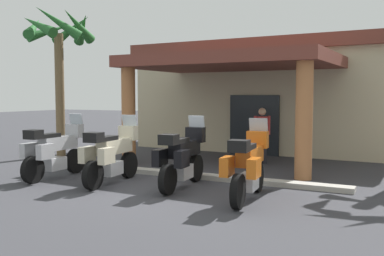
{
  "coord_description": "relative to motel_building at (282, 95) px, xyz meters",
  "views": [
    {
      "loc": [
        4.86,
        -8.6,
        2.11
      ],
      "look_at": [
        -0.46,
        2.1,
        1.2
      ],
      "focal_mm": 40.86,
      "sensor_mm": 36.0,
      "label": 1
    }
  ],
  "objects": [
    {
      "name": "motorcycle_orange",
      "position": [
        1.9,
        -9.66,
        -1.4
      ],
      "size": [
        0.73,
        2.21,
        1.61
      ],
      "rotation": [
        0.0,
        0.0,
        1.65
      ],
      "color": "black",
      "rests_on": "ground_plane"
    },
    {
      "name": "curb_strip",
      "position": [
        -0.68,
        -8.02,
        -2.04
      ],
      "size": [
        8.88,
        0.36,
        0.12
      ],
      "primitive_type": "cube",
      "color": "#ADA89E",
      "rests_on": "ground_plane"
    },
    {
      "name": "pedestrian",
      "position": [
        0.74,
        -5.04,
        -1.11
      ],
      "size": [
        0.43,
        0.36,
        1.71
      ],
      "rotation": [
        0.0,
        0.0,
        5.38
      ],
      "color": "black",
      "rests_on": "ground_plane"
    },
    {
      "name": "motel_building",
      "position": [
        0.0,
        0.0,
        0.0
      ],
      "size": [
        10.77,
        11.34,
        4.1
      ],
      "rotation": [
        0.0,
        0.0,
        -0.04
      ],
      "color": "beige",
      "rests_on": "ground_plane"
    },
    {
      "name": "ground_plane",
      "position": [
        -0.13,
        -9.28,
        -2.1
      ],
      "size": [
        80.0,
        80.0,
        0.0
      ],
      "primitive_type": "plane",
      "color": "#38383D"
    },
    {
      "name": "motorcycle_black",
      "position": [
        0.18,
        -9.22,
        -1.4
      ],
      "size": [
        0.73,
        2.21,
        1.61
      ],
      "rotation": [
        0.0,
        0.0,
        1.63
      ],
      "color": "black",
      "rests_on": "ground_plane"
    },
    {
      "name": "motorcycle_silver",
      "position": [
        -3.26,
        -9.62,
        -1.4
      ],
      "size": [
        0.71,
        2.21,
        1.61
      ],
      "rotation": [
        0.0,
        0.0,
        1.6
      ],
      "color": "black",
      "rests_on": "ground_plane"
    },
    {
      "name": "palm_tree_roadside",
      "position": [
        -6.04,
        -6.41,
        1.83
      ],
      "size": [
        2.5,
        2.51,
        5.06
      ],
      "color": "brown",
      "rests_on": "ground_plane"
    },
    {
      "name": "motorcycle_cream",
      "position": [
        -1.54,
        -9.56,
        -1.4
      ],
      "size": [
        0.73,
        2.21,
        1.61
      ],
      "rotation": [
        0.0,
        0.0,
        1.64
      ],
      "color": "black",
      "rests_on": "ground_plane"
    }
  ]
}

